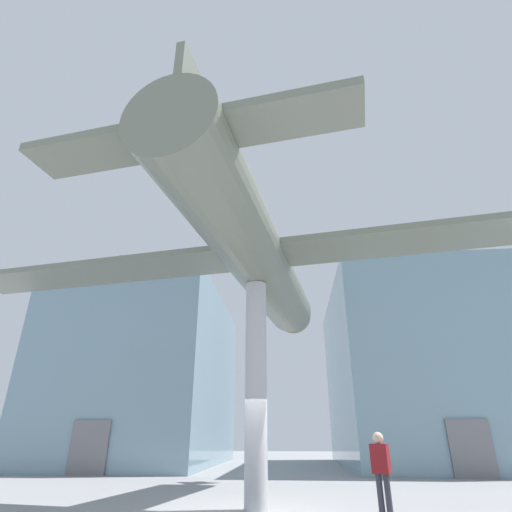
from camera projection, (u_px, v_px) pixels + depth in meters
The scene contains 6 objects.
ground_plane at pixel (256, 511), 9.45m from camera, with size 80.00×80.00×0.00m, color gray.
glass_pavilion_left at pixel (150, 376), 26.41m from camera, with size 9.35×14.29×11.00m.
glass_pavilion_right at pixel (411, 373), 25.05m from camera, with size 9.35×14.29×11.00m.
support_pylon_central at pixel (256, 385), 10.63m from camera, with size 0.58×0.58×5.73m.
suspended_airplane at pixel (257, 257), 12.31m from camera, with size 20.45×13.67×2.92m.
visitor_person at pixel (381, 466), 9.29m from camera, with size 0.46×0.39×1.72m.
Camera 1 is at (0.98, -11.06, 1.63)m, focal length 28.00 mm.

